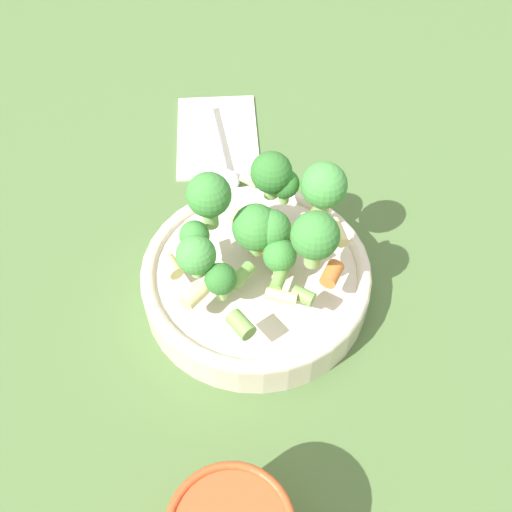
# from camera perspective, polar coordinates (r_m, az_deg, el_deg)

# --- Properties ---
(ground_plane) EXTENTS (3.00, 3.00, 0.00)m
(ground_plane) POSITION_cam_1_polar(r_m,az_deg,el_deg) (0.60, -0.00, -3.45)
(ground_plane) COLOR #4C6B38
(bowl) EXTENTS (0.22, 0.22, 0.04)m
(bowl) POSITION_cam_1_polar(r_m,az_deg,el_deg) (0.58, -0.00, -2.14)
(bowl) COLOR beige
(bowl) RESTS_ON ground_plane
(pasta_salad) EXTENTS (0.16, 0.19, 0.10)m
(pasta_salad) POSITION_cam_1_polar(r_m,az_deg,el_deg) (0.53, 0.84, 3.40)
(pasta_salad) COLOR #8CB766
(pasta_salad) RESTS_ON bowl
(napkin) EXTENTS (0.18, 0.17, 0.01)m
(napkin) POSITION_cam_1_polar(r_m,az_deg,el_deg) (0.76, -3.70, 11.44)
(napkin) COLOR white
(napkin) RESTS_ON ground_plane
(spoon) EXTENTS (0.15, 0.08, 0.01)m
(spoon) POSITION_cam_1_polar(r_m,az_deg,el_deg) (0.71, -3.08, 8.86)
(spoon) COLOR silver
(spoon) RESTS_ON napkin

